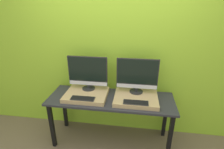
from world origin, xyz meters
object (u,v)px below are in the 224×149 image
Objects in this scene: monitor_right at (137,75)px; keyboard_left at (83,98)px; keyboard_right at (136,102)px; monitor_left at (88,72)px.

keyboard_left is at bearing -157.05° from monitor_right.
keyboard_left is 1.00× the size of keyboard_right.
keyboard_left is (0.00, -0.29, -0.25)m from monitor_left.
keyboard_left is 0.79m from monitor_right.
monitor_left reaches higher than keyboard_right.
keyboard_right is (0.69, 0.00, 0.00)m from keyboard_left.
keyboard_left and keyboard_right have the same top height.
monitor_left is at bearing 90.00° from keyboard_left.
keyboard_right is at bearing 0.00° from keyboard_left.
keyboard_right is at bearing -90.00° from monitor_right.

